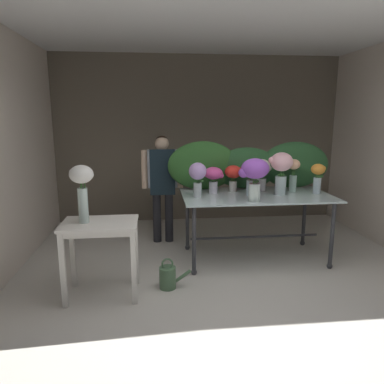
{
  "coord_description": "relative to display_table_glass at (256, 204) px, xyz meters",
  "views": [
    {
      "loc": [
        -0.8,
        -2.76,
        1.85
      ],
      "look_at": [
        -0.38,
        1.15,
        1.02
      ],
      "focal_mm": 33.79,
      "sensor_mm": 36.0,
      "label": 1
    }
  ],
  "objects": [
    {
      "name": "vase_scarlet_hydrangea",
      "position": [
        -0.26,
        0.19,
        0.35
      ],
      "size": [
        0.22,
        0.22,
        0.35
      ],
      "color": "silver",
      "rests_on": "display_table_glass"
    },
    {
      "name": "side_table_white",
      "position": [
        -1.85,
        -0.8,
        -0.06
      ],
      "size": [
        0.76,
        0.52,
        0.8
      ],
      "color": "silver",
      "rests_on": "ground"
    },
    {
      "name": "vase_crimson_roses",
      "position": [
        -0.08,
        -0.04,
        0.4
      ],
      "size": [
        0.29,
        0.29,
        0.43
      ],
      "color": "silver",
      "rests_on": "display_table_glass"
    },
    {
      "name": "watering_can",
      "position": [
        -1.16,
        -0.72,
        -0.62
      ],
      "size": [
        0.35,
        0.18,
        0.34
      ],
      "color": "#4C704C",
      "rests_on": "ground"
    },
    {
      "name": "wall_left",
      "position": [
        -3.02,
        0.19,
        0.69
      ],
      "size": [
        0.12,
        3.77,
        2.86
      ],
      "primitive_type": "cube",
      "color": "beige",
      "rests_on": "ground"
    },
    {
      "name": "vase_lilac_carnations",
      "position": [
        -0.76,
        -0.1,
        0.4
      ],
      "size": [
        0.22,
        0.22,
        0.43
      ],
      "color": "silver",
      "rests_on": "display_table_glass"
    },
    {
      "name": "ceiling_slab",
      "position": [
        -0.5,
        0.19,
        2.18
      ],
      "size": [
        5.17,
        3.77,
        0.12
      ],
      "primitive_type": "cube",
      "color": "silver",
      "rests_on": "wall_back"
    },
    {
      "name": "display_table_glass",
      "position": [
        0.0,
        0.0,
        0.0
      ],
      "size": [
        1.89,
        1.03,
        0.87
      ],
      "color": "silver",
      "rests_on": "ground"
    },
    {
      "name": "vase_ivory_tulips",
      "position": [
        0.14,
        0.23,
        0.38
      ],
      "size": [
        0.24,
        0.22,
        0.42
      ],
      "color": "silver",
      "rests_on": "display_table_glass"
    },
    {
      "name": "vase_sunset_dahlias",
      "position": [
        0.79,
        -0.03,
        0.36
      ],
      "size": [
        0.18,
        0.18,
        0.39
      ],
      "color": "silver",
      "rests_on": "display_table_glass"
    },
    {
      "name": "vase_fuchsia_freesia",
      "position": [
        -0.53,
        0.13,
        0.34
      ],
      "size": [
        0.25,
        0.24,
        0.34
      ],
      "color": "silver",
      "rests_on": "display_table_glass"
    },
    {
      "name": "vase_peach_ranunculus",
      "position": [
        0.52,
        0.11,
        0.37
      ],
      "size": [
        0.17,
        0.16,
        0.43
      ],
      "color": "silver",
      "rests_on": "display_table_glass"
    },
    {
      "name": "wall_back",
      "position": [
        -0.5,
        2.02,
        0.69
      ],
      "size": [
        5.05,
        0.12,
        2.86
      ],
      "primitive_type": "cube",
      "color": "#706656",
      "rests_on": "ground"
    },
    {
      "name": "ground_plane",
      "position": [
        -0.5,
        0.19,
        -0.74
      ],
      "size": [
        8.02,
        8.02,
        0.0
      ],
      "primitive_type": "plane",
      "color": "beige"
    },
    {
      "name": "foliage_backdrop",
      "position": [
        0.04,
        0.4,
        0.43
      ],
      "size": [
        2.24,
        0.3,
        0.65
      ],
      "color": "#2D6028",
      "rests_on": "display_table_glass"
    },
    {
      "name": "vase_violet_anemones",
      "position": [
        -0.14,
        -0.36,
        0.46
      ],
      "size": [
        0.36,
        0.32,
        0.51
      ],
      "color": "silver",
      "rests_on": "display_table_glass"
    },
    {
      "name": "vase_blush_snapdragons",
      "position": [
        0.3,
        -0.04,
        0.46
      ],
      "size": [
        0.31,
        0.28,
        0.54
      ],
      "color": "silver",
      "rests_on": "display_table_glass"
    },
    {
      "name": "florist",
      "position": [
        -1.17,
        0.79,
        0.23
      ],
      "size": [
        0.6,
        0.24,
        1.57
      ],
      "color": "#232328",
      "rests_on": "ground"
    },
    {
      "name": "vase_white_roses_tall",
      "position": [
        -2.0,
        -0.8,
        0.44
      ],
      "size": [
        0.24,
        0.23,
        0.58
      ],
      "color": "silver",
      "rests_on": "side_table_white"
    }
  ]
}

